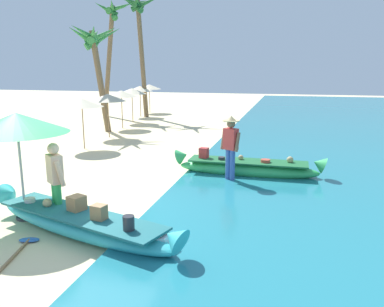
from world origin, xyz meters
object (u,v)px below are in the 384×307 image
object	(u,v)px
person_vendor_hatted	(231,144)
cooler_box	(153,244)
patio_umbrella_large	(17,124)
person_tourist_customer	(56,179)
boat_cyan_foreground	(80,223)
boat_green_midground	(247,168)
palm_tree_tall_inland	(94,45)
paddle	(17,252)
palm_tree_mid_cluster	(112,27)
palm_tree_leaning_seaward	(139,21)

from	to	relation	value
person_vendor_hatted	cooler_box	distance (m)	4.48
patio_umbrella_large	person_tourist_customer	bearing A→B (deg)	-3.51
person_vendor_hatted	boat_cyan_foreground	bearing A→B (deg)	-118.05
cooler_box	boat_green_midground	bearing A→B (deg)	77.50
person_tourist_customer	patio_umbrella_large	distance (m)	1.31
person_vendor_hatted	person_tourist_customer	world-z (taller)	person_vendor_hatted
palm_tree_tall_inland	paddle	world-z (taller)	palm_tree_tall_inland
person_vendor_hatted	patio_umbrella_large	world-z (taller)	patio_umbrella_large
person_tourist_customer	paddle	bearing A→B (deg)	-86.56
boat_green_midground	palm_tree_tall_inland	bearing A→B (deg)	140.88
palm_tree_mid_cluster	boat_cyan_foreground	bearing A→B (deg)	-66.87
paddle	person_vendor_hatted	bearing A→B (deg)	60.59
person_tourist_customer	boat_green_midground	bearing A→B (deg)	52.63
person_tourist_customer	paddle	xyz separation A→B (m)	(0.08, -1.34, -0.88)
patio_umbrella_large	paddle	size ratio (longest dim) A/B	1.33
palm_tree_mid_cluster	paddle	bearing A→B (deg)	-69.77
boat_cyan_foreground	patio_umbrella_large	world-z (taller)	patio_umbrella_large
boat_green_midground	person_vendor_hatted	bearing A→B (deg)	-120.25
boat_cyan_foreground	paddle	xyz separation A→B (m)	(-0.64, -0.92, -0.22)
palm_tree_leaning_seaward	cooler_box	distance (m)	19.51
boat_green_midground	cooler_box	distance (m)	5.11
palm_tree_mid_cluster	cooler_box	bearing A→B (deg)	-63.05
boat_green_midground	person_vendor_hatted	size ratio (longest dim) A/B	2.34
boat_green_midground	paddle	bearing A→B (deg)	-119.51
patio_umbrella_large	boat_green_midground	bearing A→B (deg)	46.09
boat_cyan_foreground	palm_tree_leaning_seaward	bearing A→B (deg)	107.90
boat_cyan_foreground	patio_umbrella_large	xyz separation A→B (m)	(-1.52, 0.47, 1.71)
cooler_box	person_tourist_customer	bearing A→B (deg)	159.78
patio_umbrella_large	paddle	world-z (taller)	patio_umbrella_large
person_tourist_customer	palm_tree_leaning_seaward	size ratio (longest dim) A/B	0.22
person_tourist_customer	palm_tree_tall_inland	world-z (taller)	palm_tree_tall_inland
boat_green_midground	palm_tree_mid_cluster	distance (m)	16.30
boat_cyan_foreground	person_tourist_customer	xyz separation A→B (m)	(-0.72, 0.42, 0.67)
palm_tree_tall_inland	palm_tree_leaning_seaward	distance (m)	6.10
person_vendor_hatted	patio_umbrella_large	distance (m)	5.17
person_vendor_hatted	palm_tree_mid_cluster	world-z (taller)	palm_tree_mid_cluster
palm_tree_tall_inland	palm_tree_mid_cluster	world-z (taller)	palm_tree_mid_cluster
person_vendor_hatted	cooler_box	size ratio (longest dim) A/B	3.61
palm_tree_tall_inland	patio_umbrella_large	bearing A→B (deg)	-69.92
palm_tree_leaning_seaward	cooler_box	bearing A→B (deg)	-67.95
person_vendor_hatted	palm_tree_tall_inland	xyz separation A→B (m)	(-7.55, 7.11, 3.03)
cooler_box	patio_umbrella_large	bearing A→B (deg)	163.61
paddle	cooler_box	bearing A→B (deg)	14.68
palm_tree_tall_inland	boat_cyan_foreground	bearing A→B (deg)	-64.04
boat_green_midground	person_tourist_customer	world-z (taller)	person_tourist_customer
boat_green_midground	paddle	xyz separation A→B (m)	(-3.16, -5.59, -0.24)
boat_cyan_foreground	palm_tree_tall_inland	xyz separation A→B (m)	(-5.41, 11.12, 3.83)
boat_cyan_foreground	person_vendor_hatted	size ratio (longest dim) A/B	2.50
palm_tree_leaning_seaward	boat_cyan_foreground	bearing A→B (deg)	-72.10
patio_umbrella_large	palm_tree_tall_inland	bearing A→B (deg)	110.08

